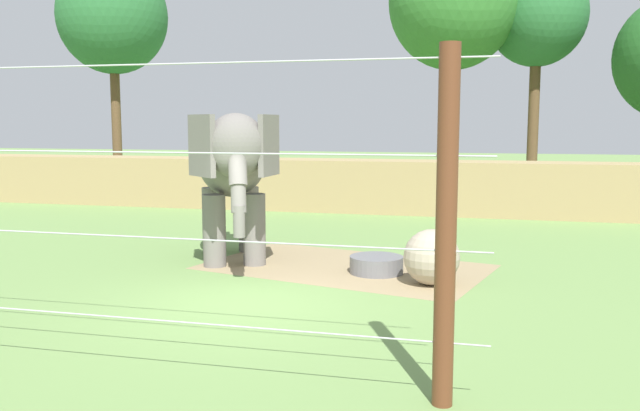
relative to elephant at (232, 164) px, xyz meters
name	(u,v)px	position (x,y,z in m)	size (l,w,h in m)	color
ground_plane	(246,303)	(1.48, -3.19, -2.16)	(120.00, 120.00, 0.00)	#6B8E4C
dirt_patch	(345,267)	(2.53, 0.01, -2.16)	(5.82, 3.50, 0.01)	#937F5B
embankment_wall	(370,186)	(1.48, 9.16, -1.26)	(36.00, 1.80, 1.79)	tan
elephant	(232,164)	(0.00, 0.00, 0.00)	(2.84, 4.08, 3.26)	slate
enrichment_ball	(432,257)	(4.45, -1.13, -1.63)	(1.07, 1.07, 1.07)	tan
cable_fence	(143,217)	(1.48, -6.62, -0.21)	(8.08, 0.23, 3.89)	brown
water_tub	(376,264)	(3.28, -0.40, -1.98)	(1.10, 1.10, 0.35)	slate
tree_left_of_centre	(454,2)	(3.90, 14.48, 5.74)	(5.21, 5.21, 10.68)	brown
tree_behind_wall	(113,17)	(-11.58, 14.64, 5.76)	(5.02, 5.02, 10.59)	brown
tree_right_of_centre	(537,16)	(7.21, 15.48, 5.21)	(3.99, 3.99, 9.53)	brown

